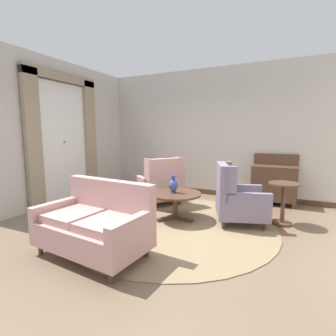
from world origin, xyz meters
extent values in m
plane|color=brown|center=(0.00, 0.00, 0.00)|extent=(7.96, 7.96, 0.00)
cube|color=#BCB7AD|center=(0.00, 2.69, 1.56)|extent=(5.85, 0.08, 3.11)
cube|color=#BCB7AD|center=(-2.84, 0.81, 1.56)|extent=(0.08, 3.76, 3.11)
cube|color=#4C3323|center=(0.00, 2.63, 0.06)|extent=(5.69, 0.03, 0.12)
cylinder|color=#847051|center=(0.00, 0.30, 0.01)|extent=(3.46, 3.46, 0.01)
cube|color=silver|center=(-2.78, 0.55, 1.35)|extent=(0.03, 1.18, 2.46)
cube|color=white|center=(-2.76, 0.55, 1.35)|extent=(0.02, 1.26, 2.54)
cube|color=white|center=(-2.76, 0.55, 1.35)|extent=(0.02, 0.04, 2.46)
cube|color=white|center=(-2.76, 0.55, 1.35)|extent=(0.02, 1.18, 0.04)
cube|color=gray|center=(-2.72, -0.21, 1.40)|extent=(0.10, 0.32, 2.76)
cube|color=gray|center=(-2.72, 1.32, 1.40)|extent=(0.10, 0.32, 2.76)
cube|color=gray|center=(-2.72, 0.55, 2.74)|extent=(0.10, 1.86, 0.20)
cylinder|color=#4C3323|center=(-0.06, 0.57, 0.48)|extent=(0.93, 0.93, 0.04)
cylinder|color=#4C3323|center=(-0.06, 0.57, 0.25)|extent=(0.10, 0.10, 0.41)
cube|color=#4C3323|center=(0.16, 0.54, 0.04)|extent=(0.29, 0.09, 0.07)
cube|color=#4C3323|center=(-0.15, 0.77, 0.04)|extent=(0.17, 0.28, 0.07)
cube|color=#4C3323|center=(-0.19, 0.39, 0.04)|extent=(0.21, 0.26, 0.07)
cylinder|color=#384C93|center=(-0.09, 0.56, 0.51)|extent=(0.09, 0.09, 0.02)
ellipsoid|color=#384C93|center=(-0.09, 0.56, 0.62)|extent=(0.16, 0.16, 0.21)
cylinder|color=#384C93|center=(-0.09, 0.56, 0.77)|extent=(0.07, 0.07, 0.08)
torus|color=#384C93|center=(-0.09, 0.56, 0.81)|extent=(0.13, 0.13, 0.02)
cube|color=tan|center=(-0.43, -1.14, 0.29)|extent=(1.48, 0.91, 0.30)
cube|color=tan|center=(-0.40, -0.81, 0.69)|extent=(1.43, 0.25, 0.49)
cube|color=tan|center=(-0.74, -1.16, 0.49)|extent=(0.61, 0.64, 0.10)
cube|color=tan|center=(-0.12, -1.21, 0.49)|extent=(0.61, 0.64, 0.10)
cube|color=tan|center=(-1.09, -1.14, 0.53)|extent=(0.16, 0.71, 0.19)
cube|color=tan|center=(0.22, -1.24, 0.53)|extent=(0.16, 0.71, 0.19)
cylinder|color=#4C3323|center=(-1.06, -1.41, 0.07)|extent=(0.06, 0.06, 0.14)
cylinder|color=#4C3323|center=(0.15, -1.51, 0.07)|extent=(0.06, 0.06, 0.14)
cylinder|color=#4C3323|center=(-1.01, -0.77, 0.07)|extent=(0.06, 0.06, 0.14)
cylinder|color=#4C3323|center=(0.20, -0.87, 0.07)|extent=(0.06, 0.06, 0.14)
cube|color=tan|center=(-0.83, 1.37, 0.27)|extent=(1.17, 1.16, 0.26)
cube|color=tan|center=(-0.54, 1.16, 0.72)|extent=(0.60, 0.76, 0.63)
cube|color=tan|center=(-0.40, 1.51, 0.79)|extent=(0.22, 0.20, 0.48)
cube|color=tan|center=(-0.83, 0.92, 0.79)|extent=(0.22, 0.20, 0.48)
cube|color=tan|center=(-0.65, 1.69, 0.51)|extent=(0.66, 0.51, 0.21)
cube|color=tan|center=(-1.08, 1.10, 0.51)|extent=(0.66, 0.51, 0.21)
cylinder|color=#4C3323|center=(-0.91, 1.84, 0.07)|extent=(0.06, 0.06, 0.14)
cylinder|color=#4C3323|center=(-1.30, 1.30, 0.07)|extent=(0.06, 0.06, 0.14)
cylinder|color=#4C3323|center=(-0.35, 1.44, 0.07)|extent=(0.06, 0.06, 0.14)
cylinder|color=#4C3323|center=(-0.75, 0.90, 0.07)|extent=(0.06, 0.06, 0.14)
cube|color=slate|center=(1.05, 0.87, 0.29)|extent=(1.02, 0.98, 0.30)
cube|color=slate|center=(0.74, 0.76, 0.74)|extent=(0.38, 0.76, 0.60)
cube|color=slate|center=(0.93, 0.48, 0.81)|extent=(0.22, 0.16, 0.46)
cube|color=slate|center=(0.71, 1.10, 0.81)|extent=(0.22, 0.16, 0.46)
cube|color=slate|center=(1.21, 0.58, 0.53)|extent=(0.71, 0.33, 0.18)
cube|color=slate|center=(0.99, 1.20, 0.53)|extent=(0.71, 0.33, 0.18)
cylinder|color=#4C3323|center=(1.46, 0.71, 0.07)|extent=(0.06, 0.06, 0.14)
cylinder|color=#4C3323|center=(1.26, 1.26, 0.07)|extent=(0.06, 0.06, 0.14)
cylinder|color=#4C3323|center=(0.84, 0.49, 0.07)|extent=(0.06, 0.06, 0.14)
cylinder|color=#4C3323|center=(0.65, 1.04, 0.07)|extent=(0.06, 0.06, 0.14)
cylinder|color=#4C3323|center=(1.69, 1.14, 0.71)|extent=(0.50, 0.50, 0.03)
cylinder|color=#4C3323|center=(1.69, 1.14, 0.35)|extent=(0.07, 0.07, 0.70)
cylinder|color=#4C3323|center=(1.69, 1.14, 0.02)|extent=(0.32, 0.32, 0.04)
cube|color=#4C3323|center=(1.47, 2.39, 0.47)|extent=(0.92, 0.44, 0.75)
cube|color=#4C3323|center=(1.47, 2.59, 0.97)|extent=(0.92, 0.04, 0.25)
cube|color=#4C3323|center=(1.06, 2.22, 0.05)|extent=(0.06, 0.06, 0.10)
cube|color=#4C3323|center=(1.88, 2.22, 0.05)|extent=(0.06, 0.06, 0.10)
cube|color=#4C3323|center=(1.06, 2.56, 0.05)|extent=(0.06, 0.06, 0.10)
cube|color=#4C3323|center=(1.88, 2.56, 0.05)|extent=(0.06, 0.06, 0.10)
camera|label=1|loc=(1.77, -3.44, 1.56)|focal=26.88mm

